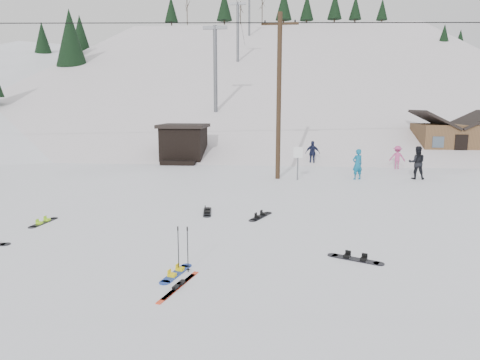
# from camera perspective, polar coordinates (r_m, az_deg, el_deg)

# --- Properties ---
(ground) EXTENTS (200.00, 200.00, 0.00)m
(ground) POSITION_cam_1_polar(r_m,az_deg,el_deg) (11.02, -6.53, -11.89)
(ground) COLOR white
(ground) RESTS_ON ground
(ski_slope) EXTENTS (60.00, 85.24, 65.97)m
(ski_slope) POSITION_cam_1_polar(r_m,az_deg,el_deg) (67.00, 3.58, -4.03)
(ski_slope) COLOR white
(ski_slope) RESTS_ON ground
(ridge_left) EXTENTS (47.54, 95.03, 58.38)m
(ridge_left) POSITION_cam_1_polar(r_m,az_deg,el_deg) (71.08, -27.12, -3.48)
(ridge_left) COLOR white
(ridge_left) RESTS_ON ground
(treeline_crest) EXTENTS (50.00, 6.00, 10.00)m
(treeline_crest) POSITION_cam_1_polar(r_m,az_deg,el_deg) (96.11, 4.34, 7.41)
(treeline_crest) COLOR black
(treeline_crest) RESTS_ON ski_slope
(utility_pole) EXTENTS (2.00, 0.26, 9.00)m
(utility_pole) POSITION_cam_1_polar(r_m,az_deg,el_deg) (24.01, 5.21, 11.28)
(utility_pole) COLOR #3A2819
(utility_pole) RESTS_ON ground
(trail_sign) EXTENTS (0.50, 0.09, 1.85)m
(trail_sign) POSITION_cam_1_polar(r_m,az_deg,el_deg) (23.76, 7.73, 3.01)
(trail_sign) COLOR #595B60
(trail_sign) RESTS_ON ground
(lift_hut) EXTENTS (3.40, 4.10, 2.75)m
(lift_hut) POSITION_cam_1_polar(r_m,az_deg,el_deg) (31.89, -7.50, 4.91)
(lift_hut) COLOR black
(lift_hut) RESTS_ON ground
(lift_tower_near) EXTENTS (2.20, 0.36, 8.00)m
(lift_tower_near) POSITION_cam_1_polar(r_m,az_deg,el_deg) (40.66, -3.31, 15.19)
(lift_tower_near) COLOR #595B60
(lift_tower_near) RESTS_ON ski_slope
(lift_tower_mid) EXTENTS (2.20, 0.36, 8.00)m
(lift_tower_mid) POSITION_cam_1_polar(r_m,az_deg,el_deg) (61.19, -0.30, 19.54)
(lift_tower_mid) COLOR #595B60
(lift_tower_mid) RESTS_ON ski_slope
(lift_tower_far) EXTENTS (2.20, 0.36, 8.00)m
(lift_tower_far) POSITION_cam_1_polar(r_m,az_deg,el_deg) (81.98, 1.25, 21.68)
(lift_tower_far) COLOR #595B60
(lift_tower_far) RESTS_ON ski_slope
(cabin) EXTENTS (5.39, 4.40, 3.77)m
(cabin) POSITION_cam_1_polar(r_m,az_deg,el_deg) (36.41, 26.26, 4.77)
(cabin) COLOR brown
(cabin) RESTS_ON ground
(hero_snowboard) EXTENTS (0.53, 1.36, 0.10)m
(hero_snowboard) POSITION_cam_1_polar(r_m,az_deg,el_deg) (10.84, -8.52, -12.18)
(hero_snowboard) COLOR #1A3AA9
(hero_snowboard) RESTS_ON ground
(hero_skis) EXTENTS (0.56, 1.81, 0.10)m
(hero_skis) POSITION_cam_1_polar(r_m,az_deg,el_deg) (10.12, -8.18, -13.81)
(hero_skis) COLOR red
(hero_skis) RESTS_ON ground
(ski_poles) EXTENTS (0.32, 0.08, 1.16)m
(ski_poles) POSITION_cam_1_polar(r_m,az_deg,el_deg) (10.77, -7.61, -9.08)
(ski_poles) COLOR black
(ski_poles) RESTS_ON ground
(board_scatter_b) EXTENTS (0.50, 1.59, 0.11)m
(board_scatter_b) POSITION_cam_1_polar(r_m,az_deg,el_deg) (16.63, -4.38, -4.24)
(board_scatter_b) COLOR black
(board_scatter_b) RESTS_ON ground
(board_scatter_c) EXTENTS (0.39, 1.46, 0.10)m
(board_scatter_c) POSITION_cam_1_polar(r_m,az_deg,el_deg) (16.65, -24.74, -5.13)
(board_scatter_c) COLOR black
(board_scatter_c) RESTS_ON ground
(board_scatter_d) EXTENTS (1.41, 0.83, 0.11)m
(board_scatter_d) POSITION_cam_1_polar(r_m,az_deg,el_deg) (12.05, 15.11, -10.10)
(board_scatter_d) COLOR black
(board_scatter_d) RESTS_ON ground
(board_scatter_f) EXTENTS (0.81, 1.46, 0.11)m
(board_scatter_f) POSITION_cam_1_polar(r_m,az_deg,el_deg) (15.94, 2.76, -4.84)
(board_scatter_f) COLOR black
(board_scatter_f) RESTS_ON ground
(skier_teal) EXTENTS (0.74, 0.63, 1.71)m
(skier_teal) POSITION_cam_1_polar(r_m,az_deg,el_deg) (24.75, 15.39, 2.04)
(skier_teal) COLOR #0D638A
(skier_teal) RESTS_ON ground
(skier_dark) EXTENTS (0.99, 0.82, 1.85)m
(skier_dark) POSITION_cam_1_polar(r_m,az_deg,el_deg) (25.95, 22.52, 2.15)
(skier_dark) COLOR black
(skier_dark) RESTS_ON ground
(skier_pink) EXTENTS (1.08, 0.78, 1.51)m
(skier_pink) POSITION_cam_1_polar(r_m,az_deg,el_deg) (29.76, 20.24, 2.85)
(skier_pink) COLOR #BC427D
(skier_pink) RESTS_ON ground
(skier_navy) EXTENTS (1.05, 0.58, 1.69)m
(skier_navy) POSITION_cam_1_polar(r_m,az_deg,el_deg) (29.99, 9.66, 3.55)
(skier_navy) COLOR #161B38
(skier_navy) RESTS_ON ground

